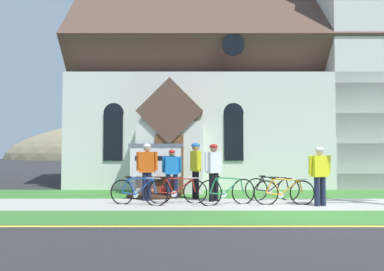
{
  "coord_description": "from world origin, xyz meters",
  "views": [
    {
      "loc": [
        -2.88,
        -9.15,
        1.49
      ],
      "look_at": [
        -2.84,
        4.71,
        2.1
      ],
      "focal_mm": 35.55,
      "sensor_mm": 36.0,
      "label": 1
    }
  ],
  "objects_px": {
    "bicycle_silver": "(176,191)",
    "bicycle_green": "(137,192)",
    "cyclist_in_white_jersey": "(146,167)",
    "cyclist_in_red_jersey": "(194,166)",
    "cyclist_in_orange_jersey": "(212,167)",
    "church_sign": "(154,162)",
    "cyclist_in_green_jersey": "(318,172)",
    "roadside_conifer": "(379,79)",
    "cyclist_in_blue_jersey": "(171,170)",
    "bicycle_yellow": "(271,188)",
    "bicycle_orange": "(282,192)",
    "bicycle_white": "(225,191)"
  },
  "relations": [
    {
      "from": "bicycle_silver",
      "to": "bicycle_green",
      "type": "bearing_deg",
      "value": -162.95
    },
    {
      "from": "cyclist_in_white_jersey",
      "to": "cyclist_in_red_jersey",
      "type": "height_order",
      "value": "cyclist_in_red_jersey"
    },
    {
      "from": "bicycle_silver",
      "to": "cyclist_in_orange_jersey",
      "type": "xyz_separation_m",
      "value": [
        1.09,
        0.46,
        0.66
      ]
    },
    {
      "from": "church_sign",
      "to": "cyclist_in_green_jersey",
      "type": "distance_m",
      "value": 5.54
    },
    {
      "from": "bicycle_green",
      "to": "cyclist_in_orange_jersey",
      "type": "xyz_separation_m",
      "value": [
        2.16,
        0.79,
        0.65
      ]
    },
    {
      "from": "bicycle_silver",
      "to": "cyclist_in_red_jersey",
      "type": "height_order",
      "value": "cyclist_in_red_jersey"
    },
    {
      "from": "cyclist_in_white_jersey",
      "to": "cyclist_in_red_jersey",
      "type": "distance_m",
      "value": 1.57
    },
    {
      "from": "bicycle_silver",
      "to": "roadside_conifer",
      "type": "bearing_deg",
      "value": 36.46
    },
    {
      "from": "cyclist_in_orange_jersey",
      "to": "church_sign",
      "type": "bearing_deg",
      "value": 137.74
    },
    {
      "from": "cyclist_in_blue_jersey",
      "to": "cyclist_in_red_jersey",
      "type": "distance_m",
      "value": 0.78
    },
    {
      "from": "church_sign",
      "to": "bicycle_yellow",
      "type": "distance_m",
      "value": 4.12
    },
    {
      "from": "cyclist_in_green_jersey",
      "to": "roadside_conifer",
      "type": "relative_size",
      "value": 0.21
    },
    {
      "from": "church_sign",
      "to": "cyclist_in_blue_jersey",
      "type": "height_order",
      "value": "church_sign"
    },
    {
      "from": "cyclist_in_blue_jersey",
      "to": "cyclist_in_orange_jersey",
      "type": "distance_m",
      "value": 1.5
    },
    {
      "from": "bicycle_orange",
      "to": "cyclist_in_red_jersey",
      "type": "xyz_separation_m",
      "value": [
        -2.48,
        1.39,
        0.69
      ]
    },
    {
      "from": "bicycle_orange",
      "to": "cyclist_in_white_jersey",
      "type": "height_order",
      "value": "cyclist_in_white_jersey"
    },
    {
      "from": "bicycle_white",
      "to": "bicycle_green",
      "type": "distance_m",
      "value": 2.48
    },
    {
      "from": "church_sign",
      "to": "bicycle_white",
      "type": "bearing_deg",
      "value": -48.3
    },
    {
      "from": "cyclist_in_green_jersey",
      "to": "roadside_conifer",
      "type": "xyz_separation_m",
      "value": [
        5.55,
        7.57,
        4.08
      ]
    },
    {
      "from": "bicycle_silver",
      "to": "cyclist_in_red_jersey",
      "type": "distance_m",
      "value": 1.41
    },
    {
      "from": "cyclist_in_blue_jersey",
      "to": "cyclist_in_red_jersey",
      "type": "xyz_separation_m",
      "value": [
        0.76,
        -0.1,
        0.15
      ]
    },
    {
      "from": "bicycle_yellow",
      "to": "cyclist_in_white_jersey",
      "type": "xyz_separation_m",
      "value": [
        -3.86,
        -0.07,
        0.67
      ]
    },
    {
      "from": "church_sign",
      "to": "bicycle_green",
      "type": "relative_size",
      "value": 1.12
    },
    {
      "from": "cyclist_in_orange_jersey",
      "to": "bicycle_white",
      "type": "bearing_deg",
      "value": -67.54
    },
    {
      "from": "bicycle_green",
      "to": "bicycle_orange",
      "type": "bearing_deg",
      "value": 0.63
    },
    {
      "from": "cyclist_in_white_jersey",
      "to": "bicycle_orange",
      "type": "bearing_deg",
      "value": -12.96
    },
    {
      "from": "bicycle_orange",
      "to": "roadside_conifer",
      "type": "bearing_deg",
      "value": 48.42
    },
    {
      "from": "bicycle_yellow",
      "to": "roadside_conifer",
      "type": "xyz_separation_m",
      "value": [
        6.61,
        6.32,
        4.66
      ]
    },
    {
      "from": "cyclist_in_blue_jersey",
      "to": "cyclist_in_green_jersey",
      "type": "height_order",
      "value": "cyclist_in_green_jersey"
    },
    {
      "from": "bicycle_orange",
      "to": "bicycle_silver",
      "type": "bearing_deg",
      "value": 174.64
    },
    {
      "from": "bicycle_white",
      "to": "cyclist_in_orange_jersey",
      "type": "xyz_separation_m",
      "value": [
        -0.32,
        0.77,
        0.64
      ]
    },
    {
      "from": "cyclist_in_green_jersey",
      "to": "bicycle_silver",
      "type": "bearing_deg",
      "value": 172.26
    },
    {
      "from": "church_sign",
      "to": "cyclist_in_blue_jersey",
      "type": "distance_m",
      "value": 1.22
    },
    {
      "from": "bicycle_yellow",
      "to": "cyclist_in_green_jersey",
      "type": "xyz_separation_m",
      "value": [
        1.06,
        -1.24,
        0.58
      ]
    },
    {
      "from": "roadside_conifer",
      "to": "bicycle_silver",
      "type": "bearing_deg",
      "value": -143.54
    },
    {
      "from": "church_sign",
      "to": "bicycle_orange",
      "type": "xyz_separation_m",
      "value": [
        3.87,
        -2.5,
        -0.79
      ]
    },
    {
      "from": "church_sign",
      "to": "bicycle_yellow",
      "type": "xyz_separation_m",
      "value": [
        3.75,
        -1.52,
        -0.79
      ]
    },
    {
      "from": "cyclist_in_orange_jersey",
      "to": "roadside_conifer",
      "type": "xyz_separation_m",
      "value": [
        8.42,
        6.56,
        4.0
      ]
    },
    {
      "from": "bicycle_green",
      "to": "bicycle_silver",
      "type": "bearing_deg",
      "value": 17.05
    },
    {
      "from": "bicycle_white",
      "to": "roadside_conifer",
      "type": "height_order",
      "value": "roadside_conifer"
    },
    {
      "from": "bicycle_white",
      "to": "roadside_conifer",
      "type": "relative_size",
      "value": 0.22
    },
    {
      "from": "bicycle_white",
      "to": "cyclist_in_red_jersey",
      "type": "distance_m",
      "value": 1.78
    },
    {
      "from": "bicycle_orange",
      "to": "bicycle_white",
      "type": "bearing_deg",
      "value": -179.25
    },
    {
      "from": "cyclist_in_white_jersey",
      "to": "bicycle_white",
      "type": "bearing_deg",
      "value": -21.65
    },
    {
      "from": "bicycle_white",
      "to": "bicycle_green",
      "type": "height_order",
      "value": "bicycle_white"
    },
    {
      "from": "bicycle_green",
      "to": "cyclist_in_blue_jersey",
      "type": "height_order",
      "value": "cyclist_in_blue_jersey"
    },
    {
      "from": "bicycle_yellow",
      "to": "bicycle_silver",
      "type": "distance_m",
      "value": 2.99
    },
    {
      "from": "bicycle_silver",
      "to": "cyclist_in_white_jersey",
      "type": "height_order",
      "value": "cyclist_in_white_jersey"
    },
    {
      "from": "church_sign",
      "to": "bicycle_silver",
      "type": "relative_size",
      "value": 1.1
    },
    {
      "from": "bicycle_white",
      "to": "roadside_conifer",
      "type": "bearing_deg",
      "value": 42.13
    }
  ]
}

